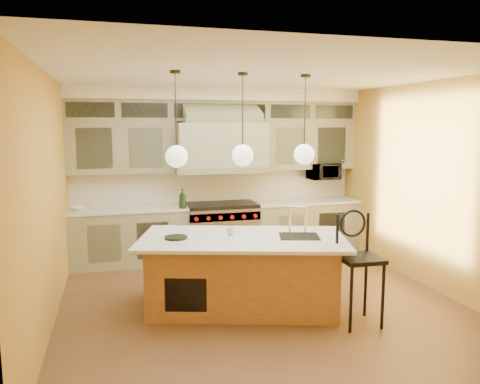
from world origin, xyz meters
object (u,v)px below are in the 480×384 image
object	(u,v)px
kitchen_island	(243,271)
counter_stool	(358,260)
range	(222,230)
microwave	(324,171)

from	to	relation	value
kitchen_island	counter_stool	distance (m)	1.43
range	kitchen_island	distance (m)	2.29
kitchen_island	counter_stool	xyz separation A→B (m)	(1.15, -0.79, 0.29)
range	kitchen_island	bearing A→B (deg)	-96.21
counter_stool	kitchen_island	bearing A→B (deg)	146.78
counter_stool	microwave	xyz separation A→B (m)	(1.05, 3.18, 0.69)
kitchen_island	counter_stool	world-z (taller)	kitchen_island
microwave	counter_stool	bearing A→B (deg)	-108.26
range	microwave	bearing A→B (deg)	3.12
range	kitchen_island	xyz separation A→B (m)	(-0.25, -2.28, -0.01)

